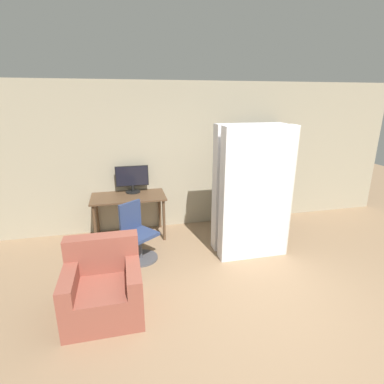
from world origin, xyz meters
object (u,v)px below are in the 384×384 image
(office_chair, at_px, (138,237))
(mattress_near, at_px, (257,194))
(bookshelf, at_px, (251,176))
(monitor, at_px, (132,178))
(mattress_far, at_px, (247,188))
(armchair, at_px, (104,287))

(office_chair, height_order, mattress_near, mattress_near)
(bookshelf, bearing_deg, monitor, -178.93)
(monitor, bearing_deg, office_chair, -90.23)
(office_chair, distance_m, mattress_near, 1.93)
(monitor, distance_m, mattress_near, 2.23)
(mattress_near, distance_m, mattress_far, 0.36)
(mattress_far, bearing_deg, monitor, 150.73)
(office_chair, bearing_deg, armchair, -111.78)
(office_chair, bearing_deg, bookshelf, 24.64)
(office_chair, xyz_separation_m, bookshelf, (2.30, 1.06, 0.58))
(mattress_far, bearing_deg, office_chair, -179.36)
(office_chair, relative_size, mattress_near, 0.44)
(monitor, height_order, mattress_near, mattress_near)
(monitor, xyz_separation_m, armchair, (-0.46, -2.16, -0.72))
(mattress_far, bearing_deg, mattress_near, -90.00)
(monitor, bearing_deg, bookshelf, 1.07)
(monitor, xyz_separation_m, mattress_far, (1.77, -0.99, -0.02))
(bookshelf, bearing_deg, armchair, -141.46)
(monitor, distance_m, bookshelf, 2.30)
(monitor, bearing_deg, mattress_near, -37.28)
(mattress_far, bearing_deg, bookshelf, 63.08)
(office_chair, distance_m, armchair, 1.23)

